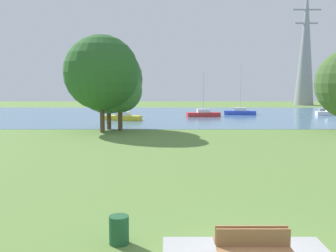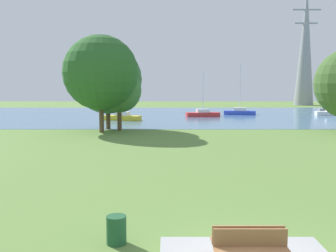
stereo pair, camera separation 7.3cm
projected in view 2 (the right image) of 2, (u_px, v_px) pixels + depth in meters
The scene contains 14 objects.
ground_plane at pixel (192, 140), 31.38m from camera, with size 160.00×160.00×0.00m, color olive.
bench_facing_water at pixel (247, 243), 9.71m from camera, with size 1.80×0.48×0.89m.
bench_facing_inland at pixel (251, 252), 9.18m from camera, with size 1.80×0.48×0.89m.
litter_bin at pixel (116, 230), 10.81m from camera, with size 0.56×0.56×0.80m, color #1E512D.
water_surface at pixel (181, 115), 59.23m from camera, with size 140.00×40.00×0.02m, color teal.
sailboat_gray at pixel (334, 110), 64.96m from camera, with size 4.99×2.33×8.07m.
sailboat_white at pixel (332, 112), 57.86m from camera, with size 4.91×1.90×7.18m.
sailboat_red at pixel (203, 114), 55.67m from camera, with size 4.96×2.15×6.45m.
sailboat_blue at pixel (240, 112), 59.46m from camera, with size 4.99×2.33×7.76m.
sailboat_yellow at pixel (122, 117), 49.76m from camera, with size 5.03×2.89×5.73m.
tree_east_near at pixel (101, 73), 36.28m from camera, with size 7.10×7.10×9.23m.
tree_east_far at pixel (108, 80), 39.17m from camera, with size 6.98×6.98×8.57m.
tree_west_far at pixel (119, 90), 37.96m from camera, with size 4.41×4.41×6.21m.
electricity_pylon at pixel (305, 46), 88.15m from camera, with size 6.40×4.40×27.07m.
Camera 2 is at (-1.99, -9.09, 4.42)m, focal length 41.22 mm.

